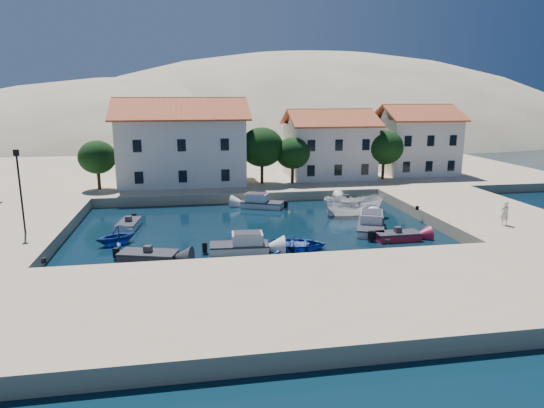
{
  "coord_description": "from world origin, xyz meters",
  "views": [
    {
      "loc": [
        -5.3,
        -29.31,
        11.07
      ],
      "look_at": [
        1.53,
        10.19,
        2.0
      ],
      "focal_mm": 32.0,
      "sensor_mm": 36.0,
      "label": 1
    }
  ],
  "objects_px": {
    "cabin_cruiser_east": "(371,225)",
    "pedestrian": "(505,213)",
    "building_left": "(182,140)",
    "boat_east": "(353,216)",
    "building_mid": "(329,143)",
    "rowboat_south": "(296,248)",
    "building_right": "(416,139)",
    "cabin_cruiser_south": "(239,246)",
    "lamppost": "(20,184)"
  },
  "relations": [
    {
      "from": "rowboat_south",
      "to": "cabin_cruiser_east",
      "type": "height_order",
      "value": "cabin_cruiser_east"
    },
    {
      "from": "building_mid",
      "to": "cabin_cruiser_south",
      "type": "xyz_separation_m",
      "value": [
        -13.95,
        -25.16,
        -4.75
      ]
    },
    {
      "from": "building_left",
      "to": "cabin_cruiser_east",
      "type": "xyz_separation_m",
      "value": [
        15.47,
        -20.36,
        -5.46
      ]
    },
    {
      "from": "boat_east",
      "to": "pedestrian",
      "type": "xyz_separation_m",
      "value": [
        9.4,
        -8.63,
        1.95
      ]
    },
    {
      "from": "building_mid",
      "to": "boat_east",
      "type": "relative_size",
      "value": 1.87
    },
    {
      "from": "building_right",
      "to": "cabin_cruiser_east",
      "type": "relative_size",
      "value": 1.66
    },
    {
      "from": "building_mid",
      "to": "boat_east",
      "type": "xyz_separation_m",
      "value": [
        -2.31,
        -16.33,
        -5.22
      ]
    },
    {
      "from": "lamppost",
      "to": "pedestrian",
      "type": "xyz_separation_m",
      "value": [
        36.59,
        -3.96,
        -2.8
      ]
    },
    {
      "from": "building_left",
      "to": "building_right",
      "type": "xyz_separation_m",
      "value": [
        30.0,
        2.0,
        -0.46
      ]
    },
    {
      "from": "lamppost",
      "to": "boat_east",
      "type": "bearing_deg",
      "value": 9.75
    },
    {
      "from": "building_left",
      "to": "cabin_cruiser_east",
      "type": "distance_m",
      "value": 26.14
    },
    {
      "from": "building_left",
      "to": "cabin_cruiser_south",
      "type": "height_order",
      "value": "building_left"
    },
    {
      "from": "building_left",
      "to": "lamppost",
      "type": "distance_m",
      "value": 23.1
    },
    {
      "from": "lamppost",
      "to": "cabin_cruiser_east",
      "type": "bearing_deg",
      "value": -0.76
    },
    {
      "from": "building_left",
      "to": "boat_east",
      "type": "distance_m",
      "value": 22.72
    },
    {
      "from": "building_mid",
      "to": "cabin_cruiser_south",
      "type": "bearing_deg",
      "value": -119.0
    },
    {
      "from": "cabin_cruiser_east",
      "to": "pedestrian",
      "type": "xyz_separation_m",
      "value": [
        9.62,
        -3.6,
        1.47
      ]
    },
    {
      "from": "building_left",
      "to": "boat_east",
      "type": "height_order",
      "value": "building_left"
    },
    {
      "from": "building_left",
      "to": "pedestrian",
      "type": "height_order",
      "value": "building_left"
    },
    {
      "from": "building_left",
      "to": "cabin_cruiser_south",
      "type": "bearing_deg",
      "value": -80.48
    },
    {
      "from": "building_mid",
      "to": "building_right",
      "type": "bearing_deg",
      "value": 4.76
    },
    {
      "from": "rowboat_south",
      "to": "boat_east",
      "type": "bearing_deg",
      "value": -28.35
    },
    {
      "from": "cabin_cruiser_east",
      "to": "lamppost",
      "type": "bearing_deg",
      "value": 111.45
    },
    {
      "from": "rowboat_south",
      "to": "building_right",
      "type": "bearing_deg",
      "value": -27.65
    },
    {
      "from": "cabin_cruiser_south",
      "to": "boat_east",
      "type": "xyz_separation_m",
      "value": [
        11.63,
        8.83,
        -0.48
      ]
    },
    {
      "from": "lamppost",
      "to": "boat_east",
      "type": "relative_size",
      "value": 1.11
    },
    {
      "from": "building_left",
      "to": "pedestrian",
      "type": "relative_size",
      "value": 7.75
    },
    {
      "from": "building_mid",
      "to": "cabin_cruiser_south",
      "type": "relative_size",
      "value": 2.44
    },
    {
      "from": "lamppost",
      "to": "pedestrian",
      "type": "bearing_deg",
      "value": -6.18
    },
    {
      "from": "cabin_cruiser_east",
      "to": "pedestrian",
      "type": "height_order",
      "value": "pedestrian"
    },
    {
      "from": "building_left",
      "to": "boat_east",
      "type": "bearing_deg",
      "value": -44.34
    },
    {
      "from": "rowboat_south",
      "to": "pedestrian",
      "type": "bearing_deg",
      "value": -77.61
    },
    {
      "from": "building_right",
      "to": "boat_east",
      "type": "bearing_deg",
      "value": -129.56
    },
    {
      "from": "building_mid",
      "to": "pedestrian",
      "type": "height_order",
      "value": "building_mid"
    },
    {
      "from": "cabin_cruiser_east",
      "to": "boat_east",
      "type": "distance_m",
      "value": 5.06
    },
    {
      "from": "cabin_cruiser_south",
      "to": "building_mid",
      "type": "bearing_deg",
      "value": 64.7
    },
    {
      "from": "building_mid",
      "to": "building_left",
      "type": "bearing_deg",
      "value": -176.82
    },
    {
      "from": "building_left",
      "to": "building_mid",
      "type": "xyz_separation_m",
      "value": [
        18.0,
        1.0,
        -0.71
      ]
    },
    {
      "from": "building_right",
      "to": "cabin_cruiser_east",
      "type": "distance_m",
      "value": 27.13
    },
    {
      "from": "cabin_cruiser_south",
      "to": "building_left",
      "type": "bearing_deg",
      "value": 103.23
    },
    {
      "from": "cabin_cruiser_south",
      "to": "pedestrian",
      "type": "xyz_separation_m",
      "value": [
        21.04,
        0.2,
        1.47
      ]
    },
    {
      "from": "building_right",
      "to": "cabin_cruiser_south",
      "type": "bearing_deg",
      "value": -134.77
    },
    {
      "from": "building_right",
      "to": "rowboat_south",
      "type": "relative_size",
      "value": 2.1
    },
    {
      "from": "rowboat_south",
      "to": "cabin_cruiser_east",
      "type": "bearing_deg",
      "value": -50.97
    },
    {
      "from": "cabin_cruiser_east",
      "to": "building_left",
      "type": "bearing_deg",
      "value": 59.43
    },
    {
      "from": "rowboat_south",
      "to": "pedestrian",
      "type": "distance_m",
      "value": 16.95
    },
    {
      "from": "building_left",
      "to": "building_right",
      "type": "relative_size",
      "value": 1.56
    },
    {
      "from": "rowboat_south",
      "to": "boat_east",
      "type": "xyz_separation_m",
      "value": [
        7.43,
        8.67,
        0.0
      ]
    },
    {
      "from": "building_left",
      "to": "lamppost",
      "type": "height_order",
      "value": "building_left"
    },
    {
      "from": "building_left",
      "to": "rowboat_south",
      "type": "bearing_deg",
      "value": -71.02
    }
  ]
}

